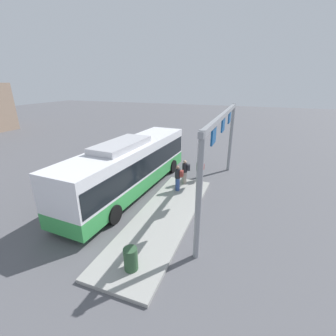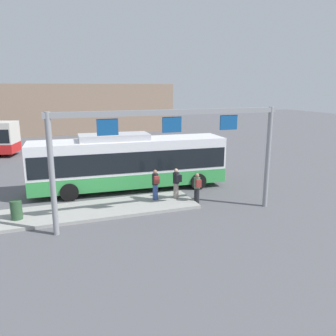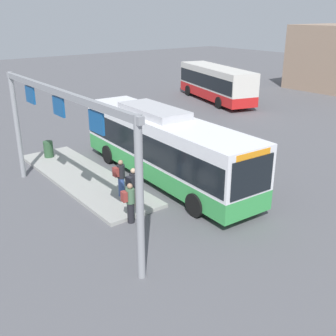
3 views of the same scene
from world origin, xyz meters
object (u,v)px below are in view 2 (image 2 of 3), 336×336
(person_waiting_near, at_px, (176,183))
(person_waiting_mid, at_px, (155,184))
(bus_main, at_px, (129,160))
(trash_bin, at_px, (16,210))
(person_boarding, at_px, (197,187))

(person_waiting_near, relative_size, person_waiting_mid, 1.00)
(bus_main, distance_m, person_waiting_near, 3.65)
(person_waiting_near, height_order, person_waiting_mid, same)
(person_waiting_near, bearing_deg, person_waiting_mid, 69.84)
(person_waiting_near, xyz_separation_m, person_waiting_mid, (-1.17, 0.11, 0.00))
(person_waiting_mid, distance_m, trash_bin, 6.94)
(person_boarding, xyz_separation_m, person_waiting_mid, (-2.07, 0.87, 0.16))
(person_boarding, height_order, person_waiting_mid, person_waiting_mid)
(person_boarding, relative_size, person_waiting_near, 1.00)
(bus_main, xyz_separation_m, trash_bin, (-6.20, -3.38, -1.20))
(bus_main, distance_m, person_waiting_mid, 3.10)
(bus_main, relative_size, person_waiting_near, 7.04)
(bus_main, relative_size, person_boarding, 7.04)
(person_boarding, bearing_deg, bus_main, 42.33)
(person_boarding, distance_m, person_waiting_mid, 2.25)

